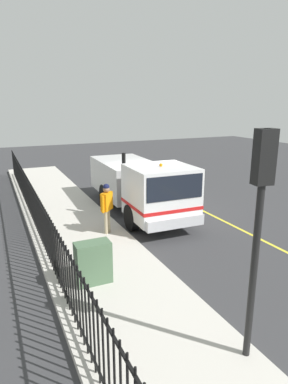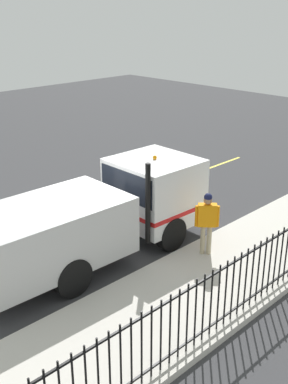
{
  "view_description": "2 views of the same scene",
  "coord_description": "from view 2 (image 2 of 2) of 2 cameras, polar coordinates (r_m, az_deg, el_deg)",
  "views": [
    {
      "loc": [
        5.81,
        12.26,
        4.47
      ],
      "look_at": [
        0.75,
        1.3,
        1.24
      ],
      "focal_mm": 31.3,
      "sensor_mm": 36.0,
      "label": 1
    },
    {
      "loc": [
        9.37,
        -7.16,
        6.39
      ],
      "look_at": [
        0.91,
        1.22,
        1.71
      ],
      "focal_mm": 44.99,
      "sensor_mm": 36.0,
      "label": 2
    }
  ],
  "objects": [
    {
      "name": "work_truck",
      "position": [
        12.7,
        -4.59,
        -2.15
      ],
      "size": [
        2.41,
        6.93,
        2.7
      ],
      "rotation": [
        0.0,
        0.0,
        -0.03
      ],
      "color": "white",
      "rests_on": "ground"
    },
    {
      "name": "lane_marking",
      "position": [
        15.01,
        -11.72,
        -4.19
      ],
      "size": [
        0.12,
        20.52,
        0.01
      ],
      "primitive_type": "cube",
      "color": "yellow",
      "rests_on": "ground"
    },
    {
      "name": "ground_plane",
      "position": [
        13.41,
        -6.51,
        -7.14
      ],
      "size": [
        50.16,
        50.16,
        0.0
      ],
      "primitive_type": "plane",
      "color": "#38383A",
      "rests_on": "ground"
    },
    {
      "name": "iron_fence",
      "position": [
        10.19,
        10.05,
        -11.4
      ],
      "size": [
        0.04,
        19.42,
        1.5
      ],
      "color": "black",
      "rests_on": "sidewalk_slab"
    },
    {
      "name": "worker_standing",
      "position": [
        12.59,
        7.48,
        -3.0
      ],
      "size": [
        0.5,
        0.49,
        1.72
      ],
      "rotation": [
        0.0,
        0.0,
        -2.38
      ],
      "color": "orange",
      "rests_on": "sidewalk_slab"
    },
    {
      "name": "sidewalk_slab",
      "position": [
        11.29,
        4.37,
        -12.58
      ],
      "size": [
        3.06,
        22.8,
        0.16
      ],
      "primitive_type": "cube",
      "color": "beige",
      "rests_on": "ground"
    }
  ]
}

